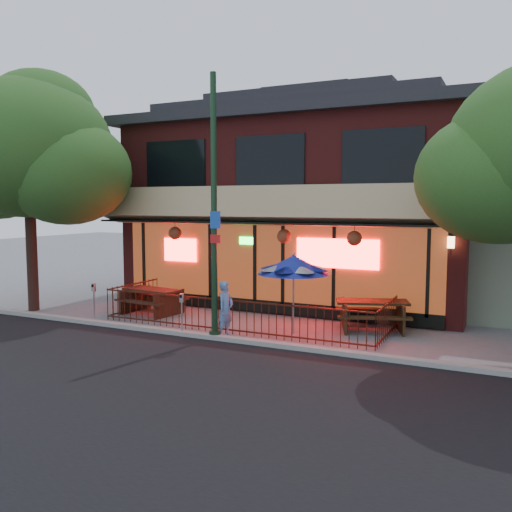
{
  "coord_description": "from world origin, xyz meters",
  "views": [
    {
      "loc": [
        7.17,
        -12.84,
        3.63
      ],
      "look_at": [
        0.08,
        2.0,
        2.03
      ],
      "focal_mm": 38.0,
      "sensor_mm": 36.0,
      "label": 1
    }
  ],
  "objects_px": {
    "patio_umbrella": "(294,265)",
    "parking_meter_near": "(182,307)",
    "street_tree_left": "(30,142)",
    "pedestrian": "(226,309)",
    "picnic_table_right": "(372,311)",
    "parking_meter_far": "(94,296)",
    "picnic_table_left": "(152,297)",
    "street_light": "(214,222)"
  },
  "relations": [
    {
      "from": "patio_umbrella",
      "to": "parking_meter_near",
      "type": "height_order",
      "value": "patio_umbrella"
    },
    {
      "from": "street_light",
      "to": "patio_umbrella",
      "type": "distance_m",
      "value": 2.5
    },
    {
      "from": "street_tree_left",
      "to": "patio_umbrella",
      "type": "relative_size",
      "value": 3.53
    },
    {
      "from": "picnic_table_left",
      "to": "street_light",
      "type": "bearing_deg",
      "value": -29.2
    },
    {
      "from": "parking_meter_far",
      "to": "pedestrian",
      "type": "bearing_deg",
      "value": 3.02
    },
    {
      "from": "picnic_table_right",
      "to": "patio_umbrella",
      "type": "xyz_separation_m",
      "value": [
        -1.87,
        -1.4,
        1.38
      ]
    },
    {
      "from": "pedestrian",
      "to": "parking_meter_far",
      "type": "xyz_separation_m",
      "value": [
        -4.4,
        -0.23,
        0.07
      ]
    },
    {
      "from": "picnic_table_right",
      "to": "pedestrian",
      "type": "relative_size",
      "value": 1.57
    },
    {
      "from": "patio_umbrella",
      "to": "parking_meter_far",
      "type": "height_order",
      "value": "patio_umbrella"
    },
    {
      "from": "street_tree_left",
      "to": "pedestrian",
      "type": "bearing_deg",
      "value": -4.13
    },
    {
      "from": "picnic_table_left",
      "to": "parking_meter_far",
      "type": "xyz_separation_m",
      "value": [
        -0.7,
        -1.96,
        0.29
      ]
    },
    {
      "from": "street_light",
      "to": "parking_meter_near",
      "type": "height_order",
      "value": "street_light"
    },
    {
      "from": "street_tree_left",
      "to": "parking_meter_far",
      "type": "bearing_deg",
      "value": -13.57
    },
    {
      "from": "street_tree_left",
      "to": "picnic_table_left",
      "type": "distance_m",
      "value": 6.57
    },
    {
      "from": "patio_umbrella",
      "to": "pedestrian",
      "type": "xyz_separation_m",
      "value": [
        -1.53,
        -1.12,
        -1.18
      ]
    },
    {
      "from": "parking_meter_near",
      "to": "picnic_table_right",
      "type": "bearing_deg",
      "value": 31.66
    },
    {
      "from": "pedestrian",
      "to": "parking_meter_near",
      "type": "bearing_deg",
      "value": 111.32
    },
    {
      "from": "street_tree_left",
      "to": "pedestrian",
      "type": "height_order",
      "value": "street_tree_left"
    },
    {
      "from": "parking_meter_near",
      "to": "picnic_table_left",
      "type": "bearing_deg",
      "value": 140.87
    },
    {
      "from": "picnic_table_right",
      "to": "pedestrian",
      "type": "xyz_separation_m",
      "value": [
        -3.4,
        -2.52,
        0.2
      ]
    },
    {
      "from": "picnic_table_left",
      "to": "patio_umbrella",
      "type": "distance_m",
      "value": 5.45
    },
    {
      "from": "street_tree_left",
      "to": "parking_meter_far",
      "type": "xyz_separation_m",
      "value": [
        3.26,
        -0.79,
        -4.83
      ]
    },
    {
      "from": "parking_meter_near",
      "to": "street_light",
      "type": "bearing_deg",
      "value": 4.41
    },
    {
      "from": "street_tree_left",
      "to": "picnic_table_right",
      "type": "relative_size",
      "value": 3.34
    },
    {
      "from": "street_light",
      "to": "picnic_table_left",
      "type": "height_order",
      "value": "street_light"
    },
    {
      "from": "street_tree_left",
      "to": "pedestrian",
      "type": "relative_size",
      "value": 5.23
    },
    {
      "from": "picnic_table_left",
      "to": "patio_umbrella",
      "type": "height_order",
      "value": "patio_umbrella"
    },
    {
      "from": "patio_umbrella",
      "to": "pedestrian",
      "type": "distance_m",
      "value": 2.23
    },
    {
      "from": "street_tree_left",
      "to": "parking_meter_near",
      "type": "relative_size",
      "value": 6.95
    },
    {
      "from": "patio_umbrella",
      "to": "parking_meter_near",
      "type": "relative_size",
      "value": 1.97
    },
    {
      "from": "picnic_table_left",
      "to": "parking_meter_near",
      "type": "xyz_separation_m",
      "value": [
        2.5,
        -2.04,
        0.24
      ]
    },
    {
      "from": "picnic_table_left",
      "to": "parking_meter_near",
      "type": "distance_m",
      "value": 3.24
    },
    {
      "from": "street_light",
      "to": "picnic_table_right",
      "type": "relative_size",
      "value": 2.9
    },
    {
      "from": "patio_umbrella",
      "to": "pedestrian",
      "type": "height_order",
      "value": "patio_umbrella"
    },
    {
      "from": "parking_meter_far",
      "to": "street_tree_left",
      "type": "bearing_deg",
      "value": 166.43
    },
    {
      "from": "picnic_table_right",
      "to": "parking_meter_near",
      "type": "height_order",
      "value": "parking_meter_near"
    },
    {
      "from": "patio_umbrella",
      "to": "parking_meter_near",
      "type": "xyz_separation_m",
      "value": [
        -2.73,
        -1.43,
        -1.16
      ]
    },
    {
      "from": "street_light",
      "to": "picnic_table_right",
      "type": "xyz_separation_m",
      "value": [
        3.6,
        2.76,
        -2.58
      ]
    },
    {
      "from": "street_tree_left",
      "to": "pedestrian",
      "type": "distance_m",
      "value": 9.11
    },
    {
      "from": "street_light",
      "to": "street_tree_left",
      "type": "height_order",
      "value": "street_tree_left"
    },
    {
      "from": "picnic_table_left",
      "to": "picnic_table_right",
      "type": "distance_m",
      "value": 7.15
    },
    {
      "from": "pedestrian",
      "to": "street_tree_left",
      "type": "bearing_deg",
      "value": 92.62
    }
  ]
}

